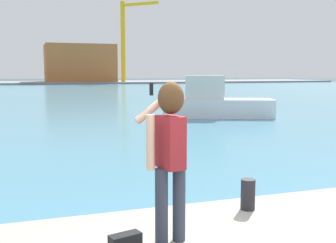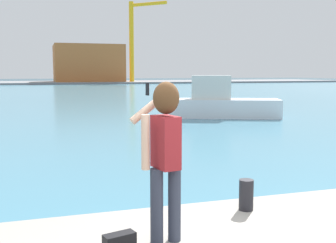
% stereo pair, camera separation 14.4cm
% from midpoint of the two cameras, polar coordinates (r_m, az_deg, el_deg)
% --- Properties ---
extents(ground_plane, '(220.00, 220.00, 0.00)m').
position_cam_midpoint_polar(ground_plane, '(53.36, -16.62, 3.85)').
color(ground_plane, '#334751').
extents(harbor_water, '(140.00, 100.00, 0.02)m').
position_cam_midpoint_polar(harbor_water, '(55.36, -16.70, 3.96)').
color(harbor_water, teal).
rests_on(harbor_water, ground_plane).
extents(far_shore_dock, '(140.00, 20.00, 0.39)m').
position_cam_midpoint_polar(far_shore_dock, '(95.32, -17.62, 5.12)').
color(far_shore_dock, gray).
rests_on(far_shore_dock, ground_plane).
extents(person_photographer, '(0.53, 0.55, 1.74)m').
position_cam_midpoint_polar(person_photographer, '(4.39, -0.78, -3.31)').
color(person_photographer, '#2D3342').
rests_on(person_photographer, quay_promenade).
extents(harbor_bollard, '(0.19, 0.19, 0.42)m').
position_cam_midpoint_polar(harbor_bollard, '(5.72, 10.23, -9.85)').
color(harbor_bollard, black).
rests_on(harbor_bollard, quay_promenade).
extents(boat_moored, '(6.25, 3.87, 2.30)m').
position_cam_midpoint_polar(boat_moored, '(22.99, 6.23, 2.57)').
color(boat_moored, white).
rests_on(boat_moored, harbor_water).
extents(warehouse_right, '(14.86, 11.74, 8.10)m').
position_cam_midpoint_polar(warehouse_right, '(95.40, -12.13, 7.84)').
color(warehouse_right, '#B26633').
rests_on(warehouse_right, far_shore_dock).
extents(port_crane, '(6.85, 6.69, 17.20)m').
position_cam_midpoint_polar(port_crane, '(91.71, -5.81, 11.80)').
color(port_crane, yellow).
rests_on(port_crane, far_shore_dock).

